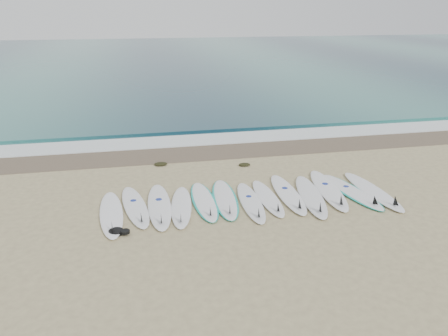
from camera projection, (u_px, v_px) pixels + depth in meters
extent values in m
plane|color=tan|center=(248.00, 201.00, 11.10)|extent=(120.00, 120.00, 0.00)
cube|color=#21575C|center=(161.00, 58.00, 40.93)|extent=(120.00, 55.00, 0.03)
cube|color=brown|center=(218.00, 151.00, 14.86)|extent=(120.00, 1.80, 0.01)
cube|color=silver|center=(210.00, 139.00, 16.14)|extent=(120.00, 1.40, 0.04)
cube|color=#21575C|center=(204.00, 128.00, 17.51)|extent=(120.00, 1.00, 0.10)
ellipsoid|color=white|center=(111.00, 213.00, 10.33)|extent=(0.71, 2.64, 0.08)
cone|color=black|center=(112.00, 226.00, 9.41)|extent=(0.24, 0.29, 0.28)
ellipsoid|color=white|center=(135.00, 206.00, 10.71)|extent=(0.90, 2.60, 0.08)
cone|color=black|center=(141.00, 217.00, 9.84)|extent=(0.25, 0.30, 0.27)
cylinder|color=navy|center=(133.00, 200.00, 10.91)|extent=(0.17, 0.17, 0.01)
ellipsoid|color=white|center=(159.00, 205.00, 10.73)|extent=(0.61, 2.73, 0.09)
cone|color=black|center=(161.00, 218.00, 9.76)|extent=(0.23, 0.29, 0.29)
cylinder|color=navy|center=(159.00, 199.00, 10.96)|extent=(0.16, 0.16, 0.01)
ellipsoid|color=white|center=(181.00, 206.00, 10.71)|extent=(0.79, 2.46, 0.08)
cone|color=black|center=(181.00, 217.00, 9.84)|extent=(0.23, 0.28, 0.26)
ellipsoid|color=white|center=(204.00, 201.00, 11.00)|extent=(0.52, 2.44, 0.08)
ellipsoid|color=#17B3A3|center=(204.00, 201.00, 11.01)|extent=(0.61, 2.46, 0.06)
cone|color=black|center=(210.00, 211.00, 10.14)|extent=(0.21, 0.26, 0.26)
ellipsoid|color=white|center=(225.00, 198.00, 11.13)|extent=(0.73, 2.55, 0.08)
ellipsoid|color=#17B3A3|center=(225.00, 199.00, 11.13)|extent=(0.81, 2.58, 0.06)
cone|color=black|center=(230.00, 209.00, 10.23)|extent=(0.23, 0.28, 0.27)
ellipsoid|color=white|center=(251.00, 202.00, 10.95)|extent=(0.65, 2.50, 0.08)
cone|color=black|center=(259.00, 212.00, 10.06)|extent=(0.22, 0.28, 0.26)
cylinder|color=navy|center=(249.00, 196.00, 11.15)|extent=(0.15, 0.15, 0.01)
ellipsoid|color=white|center=(268.00, 198.00, 11.19)|extent=(0.51, 2.37, 0.08)
cone|color=black|center=(278.00, 207.00, 10.34)|extent=(0.20, 0.25, 0.25)
ellipsoid|color=white|center=(288.00, 193.00, 11.42)|extent=(0.68, 2.70, 0.09)
cone|color=black|center=(300.00, 204.00, 10.47)|extent=(0.24, 0.30, 0.28)
cylinder|color=navy|center=(285.00, 188.00, 11.65)|extent=(0.16, 0.16, 0.01)
ellipsoid|color=silver|center=(311.00, 195.00, 11.29)|extent=(1.04, 2.82, 0.09)
cone|color=black|center=(320.00, 207.00, 10.29)|extent=(0.28, 0.33, 0.29)
ellipsoid|color=white|center=(328.00, 189.00, 11.67)|extent=(0.94, 2.88, 0.09)
cone|color=black|center=(341.00, 200.00, 10.65)|extent=(0.28, 0.33, 0.30)
cylinder|color=navy|center=(325.00, 184.00, 11.91)|extent=(0.18, 0.18, 0.01)
ellipsoid|color=white|center=(351.00, 191.00, 11.56)|extent=(0.90, 2.61, 0.08)
ellipsoid|color=#17B3A3|center=(351.00, 191.00, 11.56)|extent=(0.99, 2.64, 0.06)
cone|color=black|center=(375.00, 200.00, 10.68)|extent=(0.25, 0.30, 0.27)
cylinder|color=navy|center=(346.00, 186.00, 11.76)|extent=(0.17, 0.17, 0.01)
ellipsoid|color=white|center=(372.00, 191.00, 11.59)|extent=(0.68, 2.77, 0.09)
cone|color=black|center=(395.00, 200.00, 10.62)|extent=(0.24, 0.30, 0.29)
ellipsoid|color=black|center=(161.00, 164.00, 13.57)|extent=(0.41, 0.32, 0.08)
ellipsoid|color=black|center=(244.00, 165.00, 13.53)|extent=(0.36, 0.28, 0.07)
cylinder|color=black|center=(116.00, 232.00, 9.49)|extent=(0.32, 0.32, 0.08)
cylinder|color=black|center=(125.00, 232.00, 9.42)|extent=(0.20, 0.20, 0.06)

